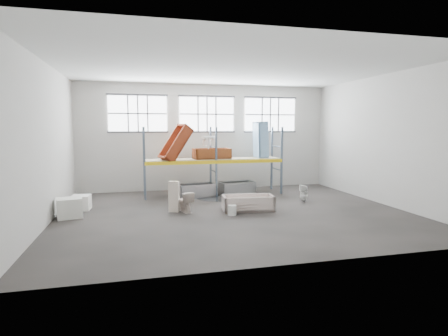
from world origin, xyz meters
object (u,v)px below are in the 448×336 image
object	(u,v)px
cistern_tall	(174,197)
blue_tub_upright	(261,140)
bucket	(232,210)
steel_tub_right	(237,188)
bathtub_beige	(248,203)
toilet_white	(304,193)
toilet_beige	(185,202)
carton_near	(70,208)
rust_tub_flat	(212,154)
steel_tub_left	(196,190)

from	to	relation	value
cistern_tall	blue_tub_upright	distance (m)	5.60
cistern_tall	blue_tub_upright	xyz separation A→B (m)	(4.30, 3.07, 1.85)
bucket	steel_tub_right	bearing A→B (deg)	71.73
bathtub_beige	toilet_white	world-z (taller)	toilet_white
toilet_beige	carton_near	distance (m)	3.83
toilet_white	toilet_beige	bearing A→B (deg)	-68.64
bathtub_beige	rust_tub_flat	world-z (taller)	rust_tub_flat
steel_tub_right	bucket	bearing A→B (deg)	-108.27
bathtub_beige	blue_tub_upright	distance (m)	4.41
blue_tub_upright	toilet_beige	bearing A→B (deg)	-140.84
bucket	steel_tub_left	bearing A→B (deg)	101.04
toilet_beige	steel_tub_right	world-z (taller)	toilet_beige
rust_tub_flat	carton_near	bearing A→B (deg)	-151.00
cistern_tall	bucket	size ratio (longest dim) A/B	3.22
toilet_beige	blue_tub_upright	xyz separation A→B (m)	(3.93, 3.20, 2.03)
bathtub_beige	steel_tub_right	distance (m)	3.08
bathtub_beige	rust_tub_flat	bearing A→B (deg)	106.43
cistern_tall	blue_tub_upright	world-z (taller)	blue_tub_upright
blue_tub_upright	steel_tub_right	bearing A→B (deg)	-161.19
steel_tub_left	steel_tub_right	xyz separation A→B (m)	(1.86, 0.16, 0.00)
cistern_tall	blue_tub_upright	size ratio (longest dim) A/B	0.65
toilet_white	cistern_tall	bearing A→B (deg)	-70.51
rust_tub_flat	steel_tub_right	bearing A→B (deg)	-17.85
bathtub_beige	blue_tub_upright	world-z (taller)	blue_tub_upright
bathtub_beige	carton_near	xyz separation A→B (m)	(-6.06, 0.38, 0.06)
toilet_white	blue_tub_upright	distance (m)	3.43
bathtub_beige	steel_tub_left	distance (m)	3.22
toilet_white	steel_tub_left	size ratio (longest dim) A/B	0.45
cistern_tall	steel_tub_left	bearing A→B (deg)	85.80
toilet_beige	bucket	distance (m)	1.72
bathtub_beige	toilet_white	distance (m)	2.78
rust_tub_flat	blue_tub_upright	xyz separation A→B (m)	(2.31, 0.08, 0.57)
steel_tub_right	bucket	xyz separation A→B (m)	(-1.19, -3.61, -0.11)
toilet_beige	steel_tub_left	size ratio (longest dim) A/B	0.48
steel_tub_right	carton_near	distance (m)	7.04
carton_near	bucket	bearing A→B (deg)	-10.01
steel_tub_right	carton_near	bearing A→B (deg)	-157.70
steel_tub_right	blue_tub_upright	world-z (taller)	blue_tub_upright
cistern_tall	carton_near	bearing A→B (deg)	-158.13
toilet_beige	steel_tub_right	distance (m)	3.87
steel_tub_left	steel_tub_right	world-z (taller)	steel_tub_right
rust_tub_flat	blue_tub_upright	bearing A→B (deg)	1.90
toilet_white	steel_tub_right	size ratio (longest dim) A/B	0.45
bucket	blue_tub_upright	bearing A→B (deg)	58.92
bathtub_beige	carton_near	world-z (taller)	carton_near
toilet_white	bucket	bearing A→B (deg)	-52.60
cistern_tall	bucket	distance (m)	2.14
bathtub_beige	steel_tub_left	world-z (taller)	steel_tub_left
steel_tub_left	carton_near	distance (m)	5.28
bathtub_beige	steel_tub_right	bearing A→B (deg)	87.64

